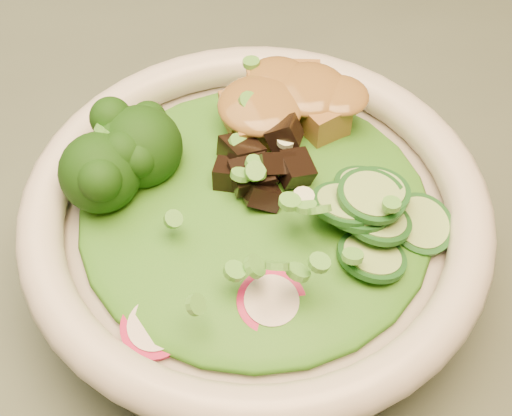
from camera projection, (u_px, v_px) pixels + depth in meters
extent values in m
cylinder|color=black|center=(487.00, 120.00, 1.07)|extent=(0.06, 0.06, 0.72)
cube|color=#495748|center=(111.00, 226.00, 0.48)|extent=(1.20, 0.80, 0.03)
cylinder|color=beige|center=(256.00, 241.00, 0.42)|extent=(0.23, 0.23, 0.05)
torus|color=beige|center=(256.00, 207.00, 0.40)|extent=(0.26, 0.26, 0.03)
ellipsoid|color=#1A6415|center=(256.00, 207.00, 0.40)|extent=(0.20, 0.20, 0.02)
ellipsoid|color=brown|center=(283.00, 101.00, 0.41)|extent=(0.07, 0.05, 0.02)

